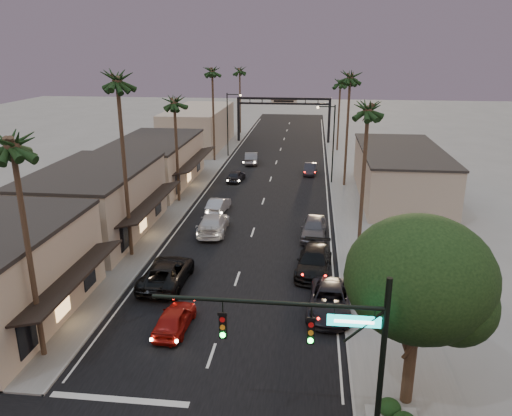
% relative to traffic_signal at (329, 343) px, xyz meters
% --- Properties ---
extents(ground, '(200.00, 200.00, 0.00)m').
position_rel_traffic_signal_xyz_m(ground, '(-5.69, 36.00, -5.08)').
color(ground, slate).
rests_on(ground, ground).
extents(road, '(14.00, 120.00, 0.02)m').
position_rel_traffic_signal_xyz_m(road, '(-5.69, 41.00, -5.08)').
color(road, black).
rests_on(road, ground).
extents(sidewalk_left, '(5.00, 92.00, 0.12)m').
position_rel_traffic_signal_xyz_m(sidewalk_left, '(-15.19, 48.00, -5.02)').
color(sidewalk_left, slate).
rests_on(sidewalk_left, ground).
extents(sidewalk_right, '(5.00, 92.00, 0.12)m').
position_rel_traffic_signal_xyz_m(sidewalk_right, '(3.81, 48.00, -5.02)').
color(sidewalk_right, slate).
rests_on(sidewalk_right, ground).
extents(storefront_mid, '(8.00, 14.00, 5.50)m').
position_rel_traffic_signal_xyz_m(storefront_mid, '(-18.69, 22.00, -2.33)').
color(storefront_mid, tan).
rests_on(storefront_mid, ground).
extents(storefront_far, '(8.00, 16.00, 5.00)m').
position_rel_traffic_signal_xyz_m(storefront_far, '(-18.69, 38.00, -2.58)').
color(storefront_far, '#C1AD93').
rests_on(storefront_far, ground).
extents(storefront_dist, '(8.00, 20.00, 6.00)m').
position_rel_traffic_signal_xyz_m(storefront_dist, '(-18.69, 61.00, -2.08)').
color(storefront_dist, tan).
rests_on(storefront_dist, ground).
extents(building_right, '(8.00, 18.00, 5.00)m').
position_rel_traffic_signal_xyz_m(building_right, '(8.31, 36.00, -2.58)').
color(building_right, tan).
rests_on(building_right, ground).
extents(traffic_signal, '(8.51, 0.22, 7.80)m').
position_rel_traffic_signal_xyz_m(traffic_signal, '(0.00, 0.00, 0.00)').
color(traffic_signal, black).
rests_on(traffic_signal, ground).
extents(corner_tree, '(6.20, 6.20, 8.80)m').
position_rel_traffic_signal_xyz_m(corner_tree, '(3.79, 3.45, 0.90)').
color(corner_tree, '#38281C').
rests_on(corner_tree, ground).
extents(arch, '(15.20, 0.40, 7.27)m').
position_rel_traffic_signal_xyz_m(arch, '(-5.69, 66.00, 0.45)').
color(arch, black).
rests_on(arch, ground).
extents(streetlight_right, '(2.13, 0.30, 9.00)m').
position_rel_traffic_signal_xyz_m(streetlight_right, '(1.23, 41.00, 0.25)').
color(streetlight_right, black).
rests_on(streetlight_right, ground).
extents(streetlight_left, '(2.13, 0.30, 9.00)m').
position_rel_traffic_signal_xyz_m(streetlight_left, '(-12.61, 54.00, 0.25)').
color(streetlight_left, black).
rests_on(streetlight_left, ground).
extents(palm_la, '(3.20, 3.20, 13.20)m').
position_rel_traffic_signal_xyz_m(palm_la, '(-14.29, 5.00, 6.36)').
color(palm_la, '#38281C').
rests_on(palm_la, ground).
extents(palm_lb, '(3.20, 3.20, 15.20)m').
position_rel_traffic_signal_xyz_m(palm_lb, '(-14.29, 18.00, 8.30)').
color(palm_lb, '#38281C').
rests_on(palm_lb, ground).
extents(palm_lc, '(3.20, 3.20, 12.20)m').
position_rel_traffic_signal_xyz_m(palm_lc, '(-14.29, 32.00, 5.39)').
color(palm_lc, '#38281C').
rests_on(palm_lc, ground).
extents(palm_ld, '(3.20, 3.20, 14.20)m').
position_rel_traffic_signal_xyz_m(palm_ld, '(-14.29, 51.00, 7.33)').
color(palm_ld, '#38281C').
rests_on(palm_ld, ground).
extents(palm_ra, '(3.20, 3.20, 13.20)m').
position_rel_traffic_signal_xyz_m(palm_ra, '(2.91, 20.00, 6.36)').
color(palm_ra, '#38281C').
rests_on(palm_ra, ground).
extents(palm_rb, '(3.20, 3.20, 14.20)m').
position_rel_traffic_signal_xyz_m(palm_rb, '(2.91, 40.00, 7.33)').
color(palm_rb, '#38281C').
rests_on(palm_rb, ground).
extents(palm_rc, '(3.20, 3.20, 12.20)m').
position_rel_traffic_signal_xyz_m(palm_rc, '(2.91, 60.00, 5.39)').
color(palm_rc, '#38281C').
rests_on(palm_rc, ground).
extents(palm_far, '(3.20, 3.20, 13.20)m').
position_rel_traffic_signal_xyz_m(palm_far, '(-13.99, 74.00, 6.36)').
color(palm_far, '#38281C').
rests_on(palm_far, ground).
extents(oncoming_red, '(1.85, 4.19, 1.40)m').
position_rel_traffic_signal_xyz_m(oncoming_red, '(-8.22, 8.23, -4.38)').
color(oncoming_red, maroon).
rests_on(oncoming_red, ground).
extents(oncoming_pickup, '(2.80, 5.98, 1.65)m').
position_rel_traffic_signal_xyz_m(oncoming_pickup, '(-10.27, 13.73, -4.25)').
color(oncoming_pickup, black).
rests_on(oncoming_pickup, ground).
extents(oncoming_silver, '(1.85, 4.35, 1.40)m').
position_rel_traffic_signal_xyz_m(oncoming_silver, '(-9.64, 29.10, -4.38)').
color(oncoming_silver, '#939397').
rests_on(oncoming_silver, ground).
extents(oncoming_white, '(2.55, 5.77, 1.65)m').
position_rel_traffic_signal_xyz_m(oncoming_white, '(-9.05, 23.60, -4.26)').
color(oncoming_white, '#B5B5B5').
rests_on(oncoming_white, ground).
extents(oncoming_dgrey, '(2.02, 4.08, 1.34)m').
position_rel_traffic_signal_xyz_m(oncoming_dgrey, '(-9.68, 40.54, -4.41)').
color(oncoming_dgrey, black).
rests_on(oncoming_dgrey, ground).
extents(oncoming_grey_far, '(2.18, 4.92, 1.57)m').
position_rel_traffic_signal_xyz_m(oncoming_grey_far, '(-9.02, 49.91, -4.30)').
color(oncoming_grey_far, '#56575C').
rests_on(oncoming_grey_far, ground).
extents(curbside_near, '(2.98, 5.71, 1.54)m').
position_rel_traffic_signal_xyz_m(curbside_near, '(0.51, 11.17, -4.31)').
color(curbside_near, black).
rests_on(curbside_near, ground).
extents(curbside_black, '(2.83, 5.84, 1.64)m').
position_rel_traffic_signal_xyz_m(curbside_black, '(-0.46, 16.67, -4.26)').
color(curbside_black, black).
rests_on(curbside_black, ground).
extents(curbside_grey, '(2.34, 5.13, 1.71)m').
position_rel_traffic_signal_xyz_m(curbside_grey, '(-0.49, 23.40, -4.23)').
color(curbside_grey, '#49484D').
rests_on(curbside_grey, ground).
extents(curbside_far, '(1.62, 4.12, 1.34)m').
position_rel_traffic_signal_xyz_m(curbside_far, '(-1.04, 44.98, -4.41)').
color(curbside_far, black).
rests_on(curbside_far, ground).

